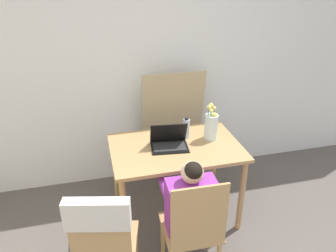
{
  "coord_description": "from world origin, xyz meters",
  "views": [
    {
      "loc": [
        -0.64,
        -0.9,
        2.14
      ],
      "look_at": [
        -0.04,
        1.48,
        0.93
      ],
      "focal_mm": 35.0,
      "sensor_mm": 36.0,
      "label": 1
    }
  ],
  "objects_px": {
    "person_seated": "(189,203)",
    "flower_vase": "(211,125)",
    "chair_spare": "(102,233)",
    "laptop": "(169,141)",
    "chair_occupied": "(193,230)",
    "water_bottle": "(186,128)"
  },
  "relations": [
    {
      "from": "person_seated",
      "to": "flower_vase",
      "type": "xyz_separation_m",
      "value": [
        0.39,
        0.63,
        0.27
      ]
    },
    {
      "from": "chair_occupied",
      "to": "chair_spare",
      "type": "distance_m",
      "value": 0.64
    },
    {
      "from": "chair_occupied",
      "to": "flower_vase",
      "type": "bearing_deg",
      "value": -115.88
    },
    {
      "from": "chair_spare",
      "to": "person_seated",
      "type": "relative_size",
      "value": 0.95
    },
    {
      "from": "flower_vase",
      "to": "chair_occupied",
      "type": "bearing_deg",
      "value": -117.76
    },
    {
      "from": "person_seated",
      "to": "flower_vase",
      "type": "height_order",
      "value": "flower_vase"
    },
    {
      "from": "person_seated",
      "to": "laptop",
      "type": "xyz_separation_m",
      "value": [
        0.0,
        0.59,
        0.19
      ]
    },
    {
      "from": "flower_vase",
      "to": "water_bottle",
      "type": "xyz_separation_m",
      "value": [
        -0.2,
        0.07,
        -0.04
      ]
    },
    {
      "from": "laptop",
      "to": "flower_vase",
      "type": "relative_size",
      "value": 1.02
    },
    {
      "from": "chair_spare",
      "to": "water_bottle",
      "type": "height_order",
      "value": "water_bottle"
    },
    {
      "from": "chair_occupied",
      "to": "laptop",
      "type": "bearing_deg",
      "value": -88.61
    },
    {
      "from": "chair_spare",
      "to": "flower_vase",
      "type": "relative_size",
      "value": 2.84
    },
    {
      "from": "chair_spare",
      "to": "flower_vase",
      "type": "bearing_deg",
      "value": -128.62
    },
    {
      "from": "person_seated",
      "to": "flower_vase",
      "type": "bearing_deg",
      "value": -120.09
    },
    {
      "from": "chair_spare",
      "to": "water_bottle",
      "type": "xyz_separation_m",
      "value": [
        0.82,
        0.87,
        0.22
      ]
    },
    {
      "from": "flower_vase",
      "to": "water_bottle",
      "type": "height_order",
      "value": "flower_vase"
    },
    {
      "from": "laptop",
      "to": "person_seated",
      "type": "bearing_deg",
      "value": -83.61
    },
    {
      "from": "laptop",
      "to": "flower_vase",
      "type": "height_order",
      "value": "flower_vase"
    },
    {
      "from": "laptop",
      "to": "chair_occupied",
      "type": "bearing_deg",
      "value": -83.91
    },
    {
      "from": "chair_spare",
      "to": "laptop",
      "type": "relative_size",
      "value": 2.78
    },
    {
      "from": "person_seated",
      "to": "chair_spare",
      "type": "bearing_deg",
      "value": 16.56
    },
    {
      "from": "chair_spare",
      "to": "water_bottle",
      "type": "bearing_deg",
      "value": -119.81
    }
  ]
}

